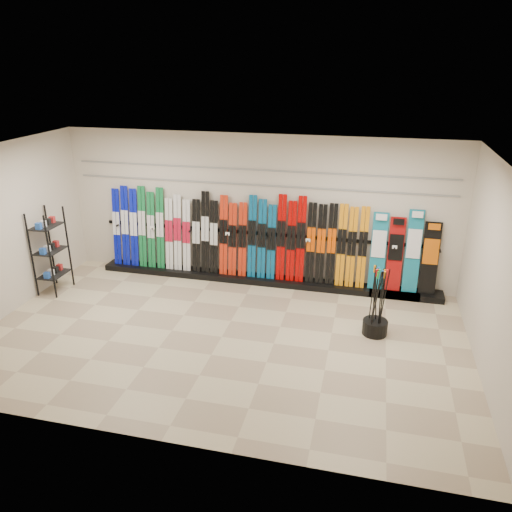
# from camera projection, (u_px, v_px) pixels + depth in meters

# --- Properties ---
(floor) EXTENTS (8.00, 8.00, 0.00)m
(floor) POSITION_uv_depth(u_px,v_px,m) (222.00, 337.00, 8.32)
(floor) COLOR #9D896C
(floor) RESTS_ON ground
(back_wall) EXTENTS (8.00, 0.00, 8.00)m
(back_wall) POSITION_uv_depth(u_px,v_px,m) (256.00, 209.00, 10.02)
(back_wall) COLOR beige
(back_wall) RESTS_ON floor
(right_wall) EXTENTS (0.00, 5.00, 5.00)m
(right_wall) POSITION_uv_depth(u_px,v_px,m) (495.00, 278.00, 6.90)
(right_wall) COLOR beige
(right_wall) RESTS_ON floor
(ceiling) EXTENTS (8.00, 8.00, 0.00)m
(ceiling) POSITION_uv_depth(u_px,v_px,m) (216.00, 157.00, 7.21)
(ceiling) COLOR silver
(ceiling) RESTS_ON back_wall
(ski_rack_base) EXTENTS (8.00, 0.40, 0.12)m
(ski_rack_base) POSITION_uv_depth(u_px,v_px,m) (264.00, 280.00, 10.31)
(ski_rack_base) COLOR black
(ski_rack_base) RESTS_ON floor
(skis) EXTENTS (5.38, 0.22, 1.74)m
(skis) POSITION_uv_depth(u_px,v_px,m) (233.00, 237.00, 10.17)
(skis) COLOR #0913AD
(skis) RESTS_ON ski_rack_base
(snowboards) EXTENTS (1.26, 0.25, 1.59)m
(snowboards) POSITION_uv_depth(u_px,v_px,m) (404.00, 254.00, 9.50)
(snowboards) COLOR #14728C
(snowboards) RESTS_ON ski_rack_base
(accessory_rack) EXTENTS (0.40, 0.60, 1.67)m
(accessory_rack) POSITION_uv_depth(u_px,v_px,m) (50.00, 251.00, 9.68)
(accessory_rack) COLOR black
(accessory_rack) RESTS_ON floor
(pole_bin) EXTENTS (0.42, 0.42, 0.25)m
(pole_bin) POSITION_uv_depth(u_px,v_px,m) (375.00, 327.00, 8.37)
(pole_bin) COLOR black
(pole_bin) RESTS_ON floor
(ski_poles) EXTENTS (0.27, 0.30, 1.18)m
(ski_poles) POSITION_uv_depth(u_px,v_px,m) (377.00, 302.00, 8.16)
(ski_poles) COLOR black
(ski_poles) RESTS_ON pole_bin
(slatwall_rail_0) EXTENTS (7.60, 0.02, 0.03)m
(slatwall_rail_0) POSITION_uv_depth(u_px,v_px,m) (256.00, 185.00, 9.82)
(slatwall_rail_0) COLOR gray
(slatwall_rail_0) RESTS_ON back_wall
(slatwall_rail_1) EXTENTS (7.60, 0.02, 0.03)m
(slatwall_rail_1) POSITION_uv_depth(u_px,v_px,m) (256.00, 170.00, 9.71)
(slatwall_rail_1) COLOR gray
(slatwall_rail_1) RESTS_ON back_wall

